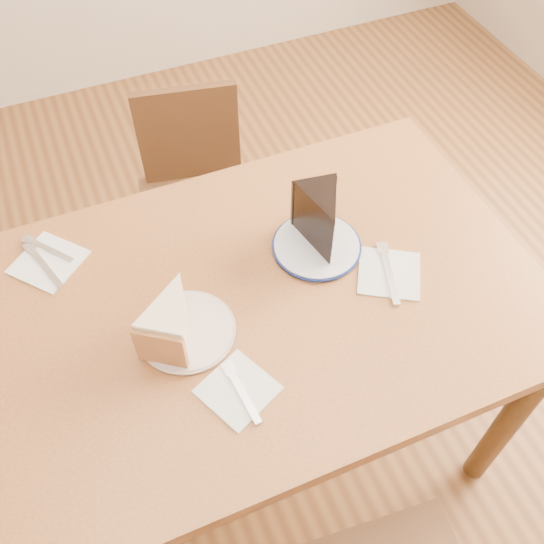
{
  "coord_description": "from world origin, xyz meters",
  "views": [
    {
      "loc": [
        -0.27,
        -0.7,
        1.8
      ],
      "look_at": [
        0.03,
        0.01,
        0.8
      ],
      "focal_mm": 40.0,
      "sensor_mm": 36.0,
      "label": 1
    }
  ],
  "objects_px": {
    "chair_far": "(199,198)",
    "chocolate_cake": "(323,223)",
    "table": "(262,320)",
    "carrot_cake": "(173,318)",
    "plate_navy": "(317,246)",
    "plate_cream": "(187,331)"
  },
  "relations": [
    {
      "from": "chair_far",
      "to": "chocolate_cake",
      "type": "xyz_separation_m",
      "value": [
        0.13,
        -0.58,
        0.41
      ]
    },
    {
      "from": "chair_far",
      "to": "chocolate_cake",
      "type": "distance_m",
      "value": 0.72
    },
    {
      "from": "table",
      "to": "plate_navy",
      "type": "distance_m",
      "value": 0.21
    },
    {
      "from": "plate_cream",
      "to": "chocolate_cake",
      "type": "height_order",
      "value": "chocolate_cake"
    },
    {
      "from": "table",
      "to": "plate_navy",
      "type": "bearing_deg",
      "value": 24.08
    },
    {
      "from": "plate_navy",
      "to": "chocolate_cake",
      "type": "relative_size",
      "value": 1.41
    },
    {
      "from": "table",
      "to": "carrot_cake",
      "type": "bearing_deg",
      "value": -173.21
    },
    {
      "from": "table",
      "to": "plate_cream",
      "type": "height_order",
      "value": "plate_cream"
    },
    {
      "from": "table",
      "to": "chocolate_cake",
      "type": "bearing_deg",
      "value": 23.48
    },
    {
      "from": "chocolate_cake",
      "to": "table",
      "type": "bearing_deg",
      "value": 31.7
    },
    {
      "from": "table",
      "to": "carrot_cake",
      "type": "xyz_separation_m",
      "value": [
        -0.2,
        -0.02,
        0.16
      ]
    },
    {
      "from": "table",
      "to": "chocolate_cake",
      "type": "height_order",
      "value": "chocolate_cake"
    },
    {
      "from": "table",
      "to": "chair_far",
      "type": "height_order",
      "value": "table"
    },
    {
      "from": "plate_navy",
      "to": "carrot_cake",
      "type": "height_order",
      "value": "carrot_cake"
    },
    {
      "from": "chair_far",
      "to": "plate_cream",
      "type": "xyz_separation_m",
      "value": [
        -0.22,
        -0.68,
        0.34
      ]
    },
    {
      "from": "carrot_cake",
      "to": "chocolate_cake",
      "type": "distance_m",
      "value": 0.39
    },
    {
      "from": "carrot_cake",
      "to": "chocolate_cake",
      "type": "relative_size",
      "value": 0.99
    },
    {
      "from": "plate_navy",
      "to": "chocolate_cake",
      "type": "xyz_separation_m",
      "value": [
        0.01,
        0.0,
        0.07
      ]
    },
    {
      "from": "chair_far",
      "to": "plate_cream",
      "type": "height_order",
      "value": "plate_cream"
    },
    {
      "from": "chair_far",
      "to": "carrot_cake",
      "type": "relative_size",
      "value": 5.51
    },
    {
      "from": "carrot_cake",
      "to": "plate_navy",
      "type": "bearing_deg",
      "value": 50.35
    },
    {
      "from": "table",
      "to": "chair_far",
      "type": "xyz_separation_m",
      "value": [
        0.04,
        0.65,
        -0.23
      ]
    }
  ]
}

